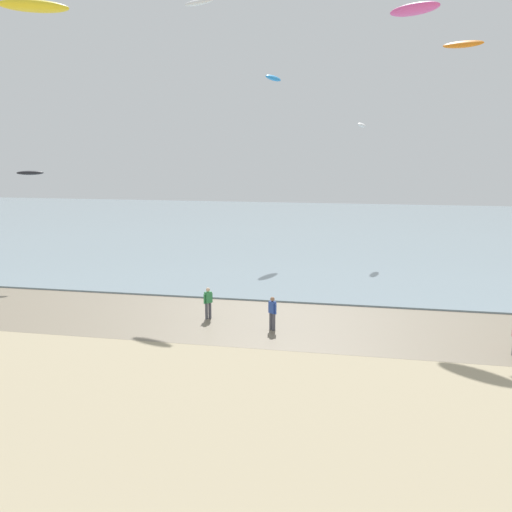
{
  "coord_description": "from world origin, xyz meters",
  "views": [
    {
      "loc": [
        2.66,
        -4.26,
        8.8
      ],
      "look_at": [
        -1.11,
        13.31,
        5.66
      ],
      "focal_mm": 41.61,
      "sensor_mm": 36.0,
      "label": 1
    }
  ],
  "objects_px": {
    "kite_aloft_5": "(414,9)",
    "person_far_down_beach": "(208,302)",
    "kite_aloft_0": "(30,173)",
    "kite_aloft_6": "(34,6)",
    "kite_aloft_3": "(199,2)",
    "kite_aloft_1": "(362,125)",
    "person_right_flank": "(272,312)",
    "kite_aloft_2": "(273,78)",
    "kite_aloft_4": "(463,44)"
  },
  "relations": [
    {
      "from": "kite_aloft_5",
      "to": "person_far_down_beach",
      "type": "bearing_deg",
      "value": -99.71
    },
    {
      "from": "kite_aloft_0",
      "to": "kite_aloft_6",
      "type": "height_order",
      "value": "kite_aloft_6"
    },
    {
      "from": "kite_aloft_3",
      "to": "kite_aloft_1",
      "type": "bearing_deg",
      "value": -115.08
    },
    {
      "from": "person_right_flank",
      "to": "person_far_down_beach",
      "type": "bearing_deg",
      "value": 160.79
    },
    {
      "from": "kite_aloft_3",
      "to": "kite_aloft_5",
      "type": "xyz_separation_m",
      "value": [
        14.63,
        -2.7,
        -1.74
      ]
    },
    {
      "from": "kite_aloft_0",
      "to": "kite_aloft_3",
      "type": "distance_m",
      "value": 16.87
    },
    {
      "from": "kite_aloft_1",
      "to": "kite_aloft_6",
      "type": "bearing_deg",
      "value": 159.36
    },
    {
      "from": "kite_aloft_2",
      "to": "kite_aloft_3",
      "type": "bearing_deg",
      "value": 179.29
    },
    {
      "from": "kite_aloft_1",
      "to": "kite_aloft_2",
      "type": "bearing_deg",
      "value": 87.49
    },
    {
      "from": "kite_aloft_2",
      "to": "person_right_flank",
      "type": "bearing_deg",
      "value": -155.38
    },
    {
      "from": "kite_aloft_5",
      "to": "person_right_flank",
      "type": "bearing_deg",
      "value": -84.08
    },
    {
      "from": "kite_aloft_2",
      "to": "kite_aloft_6",
      "type": "xyz_separation_m",
      "value": [
        -6.23,
        -27.76,
        0.14
      ]
    },
    {
      "from": "person_right_flank",
      "to": "kite_aloft_0",
      "type": "xyz_separation_m",
      "value": [
        -19.2,
        9.61,
        6.47
      ]
    },
    {
      "from": "person_far_down_beach",
      "to": "kite_aloft_1",
      "type": "height_order",
      "value": "kite_aloft_1"
    },
    {
      "from": "kite_aloft_4",
      "to": "kite_aloft_6",
      "type": "height_order",
      "value": "kite_aloft_6"
    },
    {
      "from": "person_right_flank",
      "to": "kite_aloft_0",
      "type": "distance_m",
      "value": 22.42
    },
    {
      "from": "kite_aloft_0",
      "to": "kite_aloft_2",
      "type": "distance_m",
      "value": 23.14
    },
    {
      "from": "person_right_flank",
      "to": "kite_aloft_4",
      "type": "xyz_separation_m",
      "value": [
        9.35,
        8.6,
        13.94
      ]
    },
    {
      "from": "kite_aloft_3",
      "to": "kite_aloft_6",
      "type": "height_order",
      "value": "kite_aloft_3"
    },
    {
      "from": "kite_aloft_0",
      "to": "kite_aloft_3",
      "type": "bearing_deg",
      "value": -6.39
    },
    {
      "from": "kite_aloft_2",
      "to": "kite_aloft_6",
      "type": "height_order",
      "value": "kite_aloft_6"
    },
    {
      "from": "kite_aloft_0",
      "to": "kite_aloft_2",
      "type": "relative_size",
      "value": 0.66
    },
    {
      "from": "kite_aloft_2",
      "to": "kite_aloft_5",
      "type": "height_order",
      "value": "kite_aloft_5"
    },
    {
      "from": "kite_aloft_1",
      "to": "kite_aloft_4",
      "type": "xyz_separation_m",
      "value": [
        6.15,
        -15.81,
        3.73
      ]
    },
    {
      "from": "person_far_down_beach",
      "to": "kite_aloft_6",
      "type": "distance_m",
      "value": 16.64
    },
    {
      "from": "kite_aloft_1",
      "to": "kite_aloft_5",
      "type": "relative_size",
      "value": 0.58
    },
    {
      "from": "kite_aloft_5",
      "to": "kite_aloft_2",
      "type": "bearing_deg",
      "value": 164.73
    },
    {
      "from": "kite_aloft_5",
      "to": "kite_aloft_6",
      "type": "height_order",
      "value": "kite_aloft_5"
    },
    {
      "from": "kite_aloft_2",
      "to": "kite_aloft_4",
      "type": "height_order",
      "value": "kite_aloft_2"
    },
    {
      "from": "kite_aloft_1",
      "to": "kite_aloft_0",
      "type": "bearing_deg",
      "value": 131.24
    },
    {
      "from": "kite_aloft_0",
      "to": "kite_aloft_4",
      "type": "distance_m",
      "value": 29.53
    },
    {
      "from": "person_right_flank",
      "to": "kite_aloft_0",
      "type": "height_order",
      "value": "kite_aloft_0"
    },
    {
      "from": "person_right_flank",
      "to": "kite_aloft_5",
      "type": "bearing_deg",
      "value": 59.31
    },
    {
      "from": "kite_aloft_2",
      "to": "kite_aloft_3",
      "type": "xyz_separation_m",
      "value": [
        -3.16,
        -11.93,
        3.81
      ]
    },
    {
      "from": "kite_aloft_3",
      "to": "person_right_flank",
      "type": "bearing_deg",
      "value": 141.46
    },
    {
      "from": "person_far_down_beach",
      "to": "kite_aloft_2",
      "type": "bearing_deg",
      "value": 92.48
    },
    {
      "from": "kite_aloft_1",
      "to": "kite_aloft_6",
      "type": "relative_size",
      "value": 0.65
    },
    {
      "from": "kite_aloft_1",
      "to": "kite_aloft_5",
      "type": "height_order",
      "value": "kite_aloft_5"
    },
    {
      "from": "person_far_down_beach",
      "to": "kite_aloft_1",
      "type": "distance_m",
      "value": 26.2
    },
    {
      "from": "kite_aloft_0",
      "to": "kite_aloft_6",
      "type": "relative_size",
      "value": 0.57
    },
    {
      "from": "kite_aloft_4",
      "to": "kite_aloft_5",
      "type": "xyz_separation_m",
      "value": [
        -2.68,
        2.64,
        2.6
      ]
    },
    {
      "from": "person_right_flank",
      "to": "person_far_down_beach",
      "type": "distance_m",
      "value": 3.96
    },
    {
      "from": "kite_aloft_3",
      "to": "kite_aloft_5",
      "type": "bearing_deg",
      "value": -168.69
    },
    {
      "from": "person_right_flank",
      "to": "kite_aloft_0",
      "type": "bearing_deg",
      "value": 153.41
    },
    {
      "from": "kite_aloft_2",
      "to": "kite_aloft_5",
      "type": "bearing_deg",
      "value": -127.77
    },
    {
      "from": "kite_aloft_3",
      "to": "kite_aloft_6",
      "type": "bearing_deg",
      "value": 100.77
    },
    {
      "from": "kite_aloft_2",
      "to": "person_far_down_beach",
      "type": "bearing_deg",
      "value": -163.41
    },
    {
      "from": "person_right_flank",
      "to": "kite_aloft_6",
      "type": "bearing_deg",
      "value": -170.28
    },
    {
      "from": "person_far_down_beach",
      "to": "kite_aloft_0",
      "type": "height_order",
      "value": "kite_aloft_0"
    },
    {
      "from": "kite_aloft_1",
      "to": "kite_aloft_5",
      "type": "xyz_separation_m",
      "value": [
        3.47,
        -13.17,
        6.33
      ]
    }
  ]
}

